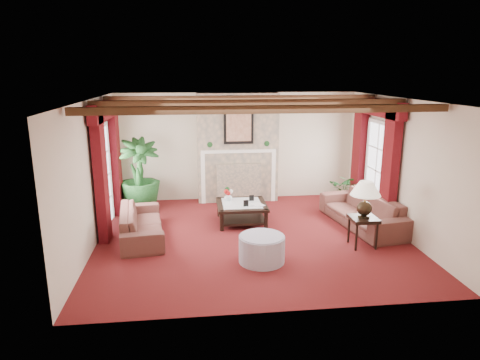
{
  "coord_description": "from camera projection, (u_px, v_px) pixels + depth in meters",
  "views": [
    {
      "loc": [
        -1.15,
        -7.9,
        3.21
      ],
      "look_at": [
        -0.19,
        0.4,
        1.08
      ],
      "focal_mm": 32.0,
      "sensor_mm": 36.0,
      "label": 1
    }
  ],
  "objects": [
    {
      "name": "ceiling_beams",
      "position": [
        253.0,
        103.0,
        7.87
      ],
      "size": [
        6.0,
        3.0,
        0.12
      ],
      "primitive_type": null,
      "color": "#331F10",
      "rests_on": "ceiling"
    },
    {
      "name": "table_lamp",
      "position": [
        365.0,
        199.0,
        7.86
      ],
      "size": [
        0.56,
        0.56,
        0.71
      ],
      "primitive_type": null,
      "color": "black",
      "rests_on": "side_table"
    },
    {
      "name": "french_door_right",
      "position": [
        381.0,
        122.0,
        9.29
      ],
      "size": [
        0.1,
        1.1,
        2.16
      ],
      "primitive_type": null,
      "color": "white",
      "rests_on": "ground"
    },
    {
      "name": "coffee_table",
      "position": [
        242.0,
        213.0,
        9.29
      ],
      "size": [
        1.07,
        1.07,
        0.43
      ],
      "primitive_type": null,
      "rotation": [
        0.0,
        0.0,
        -0.01
      ],
      "color": "black",
      "rests_on": "ground"
    },
    {
      "name": "ceiling",
      "position": [
        253.0,
        100.0,
        7.85
      ],
      "size": [
        6.0,
        6.0,
        0.0
      ],
      "primitive_type": "plane",
      "rotation": [
        3.14,
        0.0,
        0.0
      ],
      "color": "white",
      "rests_on": "floor"
    },
    {
      "name": "book",
      "position": [
        254.0,
        200.0,
        9.02
      ],
      "size": [
        0.22,
        0.18,
        0.28
      ],
      "primitive_type": "imported",
      "rotation": [
        0.0,
        0.0,
        0.43
      ],
      "color": "black",
      "rests_on": "coffee_table"
    },
    {
      "name": "floor",
      "position": [
        252.0,
        237.0,
        8.52
      ],
      "size": [
        6.0,
        6.0,
        0.0
      ],
      "primitive_type": "plane",
      "color": "#490D11",
      "rests_on": "ground"
    },
    {
      "name": "ottoman",
      "position": [
        262.0,
        249.0,
        7.37
      ],
      "size": [
        0.8,
        0.8,
        0.47
      ],
      "primitive_type": "cylinder",
      "color": "#928EA1",
      "rests_on": "ground"
    },
    {
      "name": "flower_vase",
      "position": [
        228.0,
        197.0,
        9.41
      ],
      "size": [
        0.27,
        0.27,
        0.17
      ],
      "primitive_type": "imported",
      "rotation": [
        0.0,
        0.0,
        0.28
      ],
      "color": "silver",
      "rests_on": "coffee_table"
    },
    {
      "name": "fireplace",
      "position": [
        238.0,
        93.0,
        10.31
      ],
      "size": [
        2.0,
        0.52,
        2.7
      ],
      "primitive_type": null,
      "color": "tan",
      "rests_on": "ground"
    },
    {
      "name": "sofa_right",
      "position": [
        363.0,
        206.0,
        9.04
      ],
      "size": [
        2.49,
        1.39,
        0.89
      ],
      "primitive_type": "imported",
      "rotation": [
        0.0,
        0.0,
        -1.41
      ],
      "color": "#3A0F1E",
      "rests_on": "ground"
    },
    {
      "name": "side_table",
      "position": [
        363.0,
        232.0,
        8.02
      ],
      "size": [
        0.6,
        0.6,
        0.57
      ],
      "primitive_type": null,
      "rotation": [
        0.0,
        0.0,
        0.27
      ],
      "color": "black",
      "rests_on": "ground"
    },
    {
      "name": "small_plant",
      "position": [
        345.0,
        194.0,
        10.37
      ],
      "size": [
        1.52,
        1.52,
        0.62
      ],
      "primitive_type": "imported",
      "rotation": [
        0.0,
        0.0,
        -0.76
      ],
      "color": "black",
      "rests_on": "ground"
    },
    {
      "name": "french_door_left",
      "position": [
        100.0,
        126.0,
        8.63
      ],
      "size": [
        0.1,
        1.1,
        2.16
      ],
      "primitive_type": null,
      "color": "white",
      "rests_on": "ground"
    },
    {
      "name": "photo_frame_b",
      "position": [
        252.0,
        198.0,
        9.38
      ],
      "size": [
        0.11,
        0.03,
        0.14
      ],
      "primitive_type": null,
      "rotation": [
        0.0,
        0.0,
        0.05
      ],
      "color": "black",
      "rests_on": "coffee_table"
    },
    {
      "name": "curtains_right",
      "position": [
        378.0,
        103.0,
        9.17
      ],
      "size": [
        0.2,
        2.4,
        2.55
      ],
      "primitive_type": null,
      "color": "#4B0A0B",
      "rests_on": "ground"
    },
    {
      "name": "left_wall",
      "position": [
        91.0,
        175.0,
        7.85
      ],
      "size": [
        0.02,
        5.5,
        2.7
      ],
      "primitive_type": "cube",
      "color": "beige",
      "rests_on": "ground"
    },
    {
      "name": "back_wall",
      "position": [
        237.0,
        147.0,
        10.83
      ],
      "size": [
        6.0,
        0.02,
        2.7
      ],
      "primitive_type": "cube",
      "color": "beige",
      "rests_on": "ground"
    },
    {
      "name": "sofa_left",
      "position": [
        141.0,
        218.0,
        8.42
      ],
      "size": [
        2.15,
        1.07,
        0.79
      ],
      "primitive_type": "imported",
      "rotation": [
        0.0,
        0.0,
        1.69
      ],
      "color": "#3A0F1E",
      "rests_on": "ground"
    },
    {
      "name": "curtains_left",
      "position": [
        104.0,
        105.0,
        8.53
      ],
      "size": [
        0.2,
        2.4,
        2.55
      ],
      "primitive_type": null,
      "color": "#4B0A0B",
      "rests_on": "ground"
    },
    {
      "name": "photo_frame_a",
      "position": [
        246.0,
        203.0,
        8.99
      ],
      "size": [
        0.11,
        0.03,
        0.15
      ],
      "primitive_type": null,
      "rotation": [
        0.0,
        0.0,
        0.1
      ],
      "color": "black",
      "rests_on": "coffee_table"
    },
    {
      "name": "potted_palm",
      "position": [
        140.0,
        191.0,
        10.05
      ],
      "size": [
        1.98,
        2.28,
        0.96
      ],
      "primitive_type": "imported",
      "rotation": [
        0.0,
        0.0,
        0.32
      ],
      "color": "black",
      "rests_on": "ground"
    },
    {
      "name": "right_wall",
      "position": [
        401.0,
        167.0,
        8.52
      ],
      "size": [
        0.02,
        5.5,
        2.7
      ],
      "primitive_type": "cube",
      "color": "beige",
      "rests_on": "ground"
    }
  ]
}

